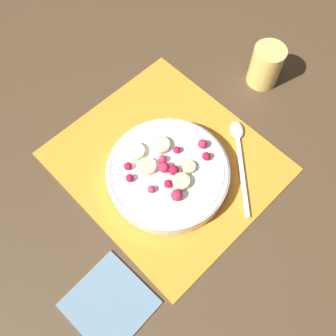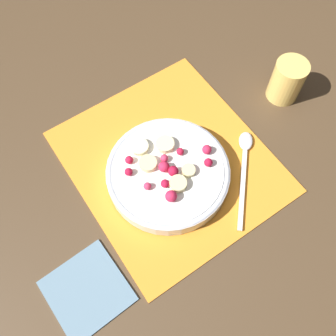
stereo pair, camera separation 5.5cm
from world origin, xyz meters
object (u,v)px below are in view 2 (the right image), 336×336
Objects in this scene: fruit_bowl at (168,173)px; napkin at (87,291)px; drinking_glass at (288,81)px; spoon at (245,159)px.

napkin is (-0.10, 0.24, -0.02)m from fruit_bowl.
drinking_glass is (0.03, -0.33, 0.02)m from fruit_bowl.
fruit_bowl is at bearing -67.25° from napkin.
spoon is at bearing -83.33° from napkin.
spoon is 0.20m from drinking_glass.
drinking_glass is at bearing -77.40° from napkin.
fruit_bowl is at bearing 113.01° from spoon.
spoon is at bearing -109.76° from fruit_bowl.
spoon is 0.39m from napkin.
napkin is (-0.13, 0.57, -0.04)m from drinking_glass.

